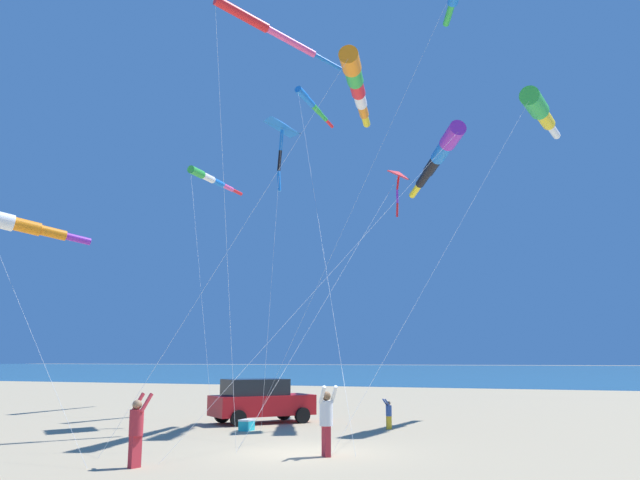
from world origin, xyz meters
The scene contains 16 objects.
ground_plane centered at (0.00, 0.00, 0.00)m, with size 600.00×600.00×0.00m, color tan.
ocean_water_strip centered at (-165.00, 0.00, 0.00)m, with size 240.00×600.00×0.01m, color #285B7A.
parked_car centered at (-7.55, -5.19, 0.95)m, with size 4.49×4.18×1.85m.
cooler_box centered at (-4.71, -4.35, 0.21)m, with size 0.62×0.42×0.42m.
person_adult_flyer centered at (0.54, 0.89, 1.07)m, with size 0.70×0.69×1.96m.
person_child_green_jacket centered at (-7.14, 0.59, 0.64)m, with size 0.41×0.42×1.17m.
person_child_grey_jacket centered at (4.05, -2.93, 1.00)m, with size 0.61×0.50×1.83m.
kite_windsock_purple_drifting centered at (-4.03, -3.33, 16.00)m, with size 8.73×4.16×16.69m.
kite_windsock_blue_topmost centered at (-13.06, -5.11, 16.48)m, with size 15.96×7.17×17.00m.
kite_windsock_checkered_midright centered at (-14.93, -12.44, 13.44)m, with size 11.76×5.43×13.69m.
kite_windsock_white_trailing centered at (0.00, -11.40, 7.60)m, with size 6.77×8.48×8.10m.
kite_windsock_magenta_far_left centered at (-11.56, 2.10, 12.24)m, with size 19.34×6.49×13.02m.
kite_windsock_rainbow_low_near centered at (-12.45, 6.73, 14.13)m, with size 18.02×6.54×14.68m.
kite_windsock_red_high_left centered at (-6.39, -0.36, 14.15)m, with size 14.26×5.39×14.57m.
kite_delta_teal_far_right centered at (-8.55, 0.86, 10.57)m, with size 9.79×3.40×10.94m.
kite_delta_striped_overhead centered at (-8.06, -4.49, 13.29)m, with size 4.35×1.79×13.82m.
Camera 1 is at (18.35, 7.61, 2.69)m, focal length 36.70 mm.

